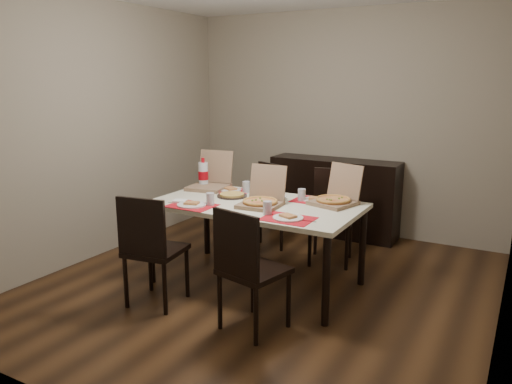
% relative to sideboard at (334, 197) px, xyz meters
% --- Properties ---
extents(ground, '(3.80, 4.00, 0.02)m').
position_rel_sideboard_xyz_m(ground, '(0.00, -1.78, -0.46)').
color(ground, '#412714').
rests_on(ground, ground).
extents(room_walls, '(3.84, 4.02, 2.62)m').
position_rel_sideboard_xyz_m(room_walls, '(0.00, -1.35, 1.28)').
color(room_walls, gray).
rests_on(room_walls, ground).
extents(sideboard, '(1.50, 0.40, 0.90)m').
position_rel_sideboard_xyz_m(sideboard, '(0.00, 0.00, 0.00)').
color(sideboard, black).
rests_on(sideboard, ground).
extents(dining_table, '(1.80, 1.00, 0.75)m').
position_rel_sideboard_xyz_m(dining_table, '(-0.08, -1.75, 0.23)').
color(dining_table, beige).
rests_on(dining_table, ground).
extents(chair_near_left, '(0.48, 0.48, 0.93)m').
position_rel_sideboard_xyz_m(chair_near_left, '(-0.59, -2.56, 0.06)').
color(chair_near_left, black).
rests_on(chair_near_left, ground).
extents(chair_near_right, '(0.50, 0.50, 0.93)m').
position_rel_sideboard_xyz_m(chair_near_right, '(0.30, -2.55, 0.06)').
color(chair_near_right, black).
rests_on(chair_near_right, ground).
extents(chair_far_left, '(0.55, 0.55, 0.93)m').
position_rel_sideboard_xyz_m(chair_far_left, '(-0.47, -0.89, 0.06)').
color(chair_far_left, black).
rests_on(chair_far_left, ground).
extents(chair_far_right, '(0.51, 0.51, 0.93)m').
position_rel_sideboard_xyz_m(chair_far_right, '(0.30, -0.84, 0.06)').
color(chair_far_right, black).
rests_on(chair_far_right, ground).
extents(setting_near_left, '(0.45, 0.30, 0.11)m').
position_rel_sideboard_xyz_m(setting_near_left, '(-0.50, -2.08, 0.32)').
color(setting_near_left, red).
rests_on(setting_near_left, dining_table).
extents(setting_near_right, '(0.47, 0.30, 0.11)m').
position_rel_sideboard_xyz_m(setting_near_right, '(0.33, -2.06, 0.32)').
color(setting_near_right, red).
rests_on(setting_near_right, dining_table).
extents(setting_far_left, '(0.48, 0.30, 0.11)m').
position_rel_sideboard_xyz_m(setting_far_left, '(-0.51, -1.44, 0.32)').
color(setting_far_left, red).
rests_on(setting_far_left, dining_table).
extents(setting_far_right, '(0.49, 0.30, 0.11)m').
position_rel_sideboard_xyz_m(setting_far_right, '(0.32, -1.44, 0.32)').
color(setting_far_right, red).
rests_on(setting_far_right, dining_table).
extents(napkin_loose, '(0.16, 0.16, 0.02)m').
position_rel_sideboard_xyz_m(napkin_loose, '(0.01, -1.76, 0.31)').
color(napkin_loose, white).
rests_on(napkin_loose, dining_table).
extents(pizza_box_center, '(0.36, 0.40, 0.34)m').
position_rel_sideboard_xyz_m(pizza_box_center, '(0.01, -1.81, 0.35)').
color(pizza_box_center, '#7C5F47').
rests_on(pizza_box_center, dining_table).
extents(pizza_box_right, '(0.42, 0.45, 0.34)m').
position_rel_sideboard_xyz_m(pizza_box_right, '(0.54, -1.45, 0.35)').
color(pizza_box_right, '#7C5F47').
rests_on(pizza_box_right, dining_table).
extents(pizza_box_left, '(0.41, 0.44, 0.36)m').
position_rel_sideboard_xyz_m(pizza_box_left, '(-0.77, -1.44, 0.36)').
color(pizza_box_left, '#7C5F47').
rests_on(pizza_box_left, dining_table).
extents(faina_plate, '(0.28, 0.28, 0.03)m').
position_rel_sideboard_xyz_m(faina_plate, '(-0.39, -1.65, 0.31)').
color(faina_plate, black).
rests_on(faina_plate, dining_table).
extents(dip_bowl, '(0.14, 0.14, 0.03)m').
position_rel_sideboard_xyz_m(dip_bowl, '(0.04, -1.52, 0.31)').
color(dip_bowl, white).
rests_on(dip_bowl, dining_table).
extents(soda_bottle, '(0.10, 0.10, 0.30)m').
position_rel_sideboard_xyz_m(soda_bottle, '(-0.86, -1.43, 0.43)').
color(soda_bottle, silver).
rests_on(soda_bottle, dining_table).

